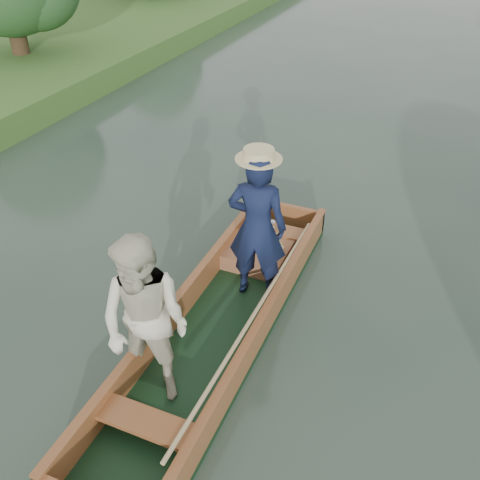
% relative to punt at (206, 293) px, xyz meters
% --- Properties ---
extents(ground, '(120.00, 120.00, 0.00)m').
position_rel_punt_xyz_m(ground, '(0.07, 0.18, -0.73)').
color(ground, '#283D30').
rests_on(ground, ground).
extents(punt, '(1.26, 5.00, 2.03)m').
position_rel_punt_xyz_m(punt, '(0.00, 0.00, 0.00)').
color(punt, black).
rests_on(punt, ground).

